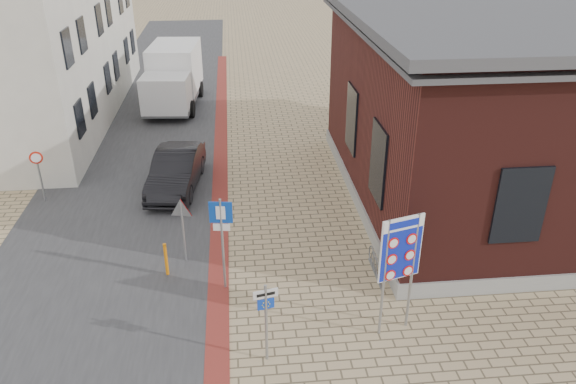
{
  "coord_description": "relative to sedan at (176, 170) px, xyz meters",
  "views": [
    {
      "loc": [
        -1.32,
        -11.21,
        9.74
      ],
      "look_at": [
        0.16,
        3.53,
        2.2
      ],
      "focal_mm": 35.0,
      "sensor_mm": 36.0,
      "label": 1
    }
  ],
  "objects": [
    {
      "name": "box_truck",
      "position": [
        -0.86,
        10.27,
        0.88
      ],
      "size": [
        2.96,
        6.2,
        3.15
      ],
      "rotation": [
        0.0,
        0.0,
        -0.08
      ],
      "color": "slate",
      "rests_on": "ground"
    },
    {
      "name": "townhouse_mid",
      "position": [
        -7.36,
        9.37,
        3.82
      ],
      "size": [
        7.4,
        6.4,
        9.1
      ],
      "color": "white",
      "rests_on": "ground"
    },
    {
      "name": "curb_strip",
      "position": [
        1.63,
        1.37,
        -0.73
      ],
      "size": [
        0.6,
        40.0,
        0.02
      ],
      "primitive_type": "cube",
      "color": "maroon",
      "rests_on": "ground"
    },
    {
      "name": "sedan",
      "position": [
        0.0,
        0.0,
        0.0
      ],
      "size": [
        2.11,
        4.67,
        1.49
      ],
      "primitive_type": "imported",
      "rotation": [
        0.0,
        0.0,
        -0.12
      ],
      "color": "black",
      "rests_on": "ground"
    },
    {
      "name": "speed_sign",
      "position": [
        -4.81,
        -0.63,
        0.56
      ],
      "size": [
        0.46,
        0.13,
        1.99
      ],
      "rotation": [
        0.0,
        0.0,
        0.21
      ],
      "color": "gray",
      "rests_on": "ground"
    },
    {
      "name": "townhouse_far",
      "position": [
        -7.36,
        15.37,
        3.42
      ],
      "size": [
        7.4,
        6.4,
        8.3
      ],
      "color": "white",
      "rests_on": "ground"
    },
    {
      "name": "road_strip",
      "position": [
        -1.87,
        6.37,
        -0.73
      ],
      "size": [
        7.0,
        60.0,
        0.02
      ],
      "primitive_type": "cube",
      "color": "#38383A",
      "rests_on": "ground"
    },
    {
      "name": "yield_sign",
      "position": [
        0.63,
        -5.13,
        0.83
      ],
      "size": [
        0.74,
        0.23,
        2.1
      ],
      "rotation": [
        0.0,
        0.0,
        -0.23
      ],
      "color": "gray",
      "rests_on": "ground"
    },
    {
      "name": "essen_sign",
      "position": [
        2.83,
        -9.59,
        0.68
      ],
      "size": [
        0.58,
        0.16,
        2.18
      ],
      "rotation": [
        0.0,
        0.0,
        0.21
      ],
      "color": "gray",
      "rests_on": "ground"
    },
    {
      "name": "brick_building",
      "position": [
        12.62,
        -1.63,
        2.74
      ],
      "size": [
        13.0,
        13.0,
        6.8
      ],
      "color": "gray",
      "rests_on": "ground"
    },
    {
      "name": "ground",
      "position": [
        3.63,
        -8.63,
        -0.74
      ],
      "size": [
        120.0,
        120.0,
        0.0
      ],
      "primitive_type": "plane",
      "color": "tan",
      "rests_on": "ground"
    },
    {
      "name": "border_sign",
      "position": [
        6.13,
        -8.85,
        1.67
      ],
      "size": [
        1.1,
        0.36,
        3.33
      ],
      "rotation": [
        0.0,
        0.0,
        0.29
      ],
      "color": "gray",
      "rests_on": "ground"
    },
    {
      "name": "bike_rack",
      "position": [
        6.28,
        -6.43,
        -0.48
      ],
      "size": [
        0.08,
        1.8,
        0.6
      ],
      "color": "slate",
      "rests_on": "ground"
    },
    {
      "name": "parking_sign",
      "position": [
        1.83,
        -6.63,
        1.24
      ],
      "size": [
        0.63,
        0.12,
        2.86
      ],
      "rotation": [
        0.0,
        0.0,
        -0.13
      ],
      "color": "gray",
      "rests_on": "ground"
    },
    {
      "name": "bollard",
      "position": [
        0.13,
        -5.83,
        -0.21
      ],
      "size": [
        0.1,
        0.1,
        1.07
      ],
      "primitive_type": "cylinder",
      "rotation": [
        0.0,
        0.0,
        -0.06
      ],
      "color": "orange",
      "rests_on": "ground"
    }
  ]
}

